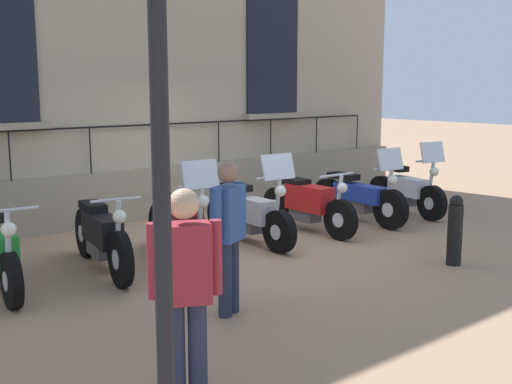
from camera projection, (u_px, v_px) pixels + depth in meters
The scene contains 12 objects.
ground_plane at pixel (241, 241), 9.61m from camera, with size 60.00×60.00×0.00m, color #9E7A5B.
building_facade at pixel (144, 24), 11.10m from camera, with size 0.82×12.31×7.02m.
motorcycle_black at pixel (102, 237), 8.00m from camera, with size 2.17×0.70×1.04m.
motorcycle_maroon at pixel (182, 227), 8.53m from camera, with size 1.96×0.63×1.41m.
motorcycle_silver at pixel (250, 215), 9.42m from camera, with size 2.06×0.65×1.39m.
motorcycle_red at pixel (308, 204), 10.16m from camera, with size 2.10×0.70×1.01m.
motorcycle_blue at pixel (359, 197), 10.90m from camera, with size 2.15×0.63×1.33m.
motorcycle_white at pixel (407, 191), 11.56m from camera, with size 1.94×0.70×1.37m.
lamppost at pixel (159, 87), 3.32m from camera, with size 0.29×0.29×4.50m.
bollard at pixel (455, 230), 8.27m from camera, with size 0.19×0.19×0.93m.
pedestrian_standing at pixel (185, 287), 4.50m from camera, with size 0.36×0.49×1.62m.
pedestrian_walking at pixel (228, 230), 6.40m from camera, with size 0.35×0.49×1.58m.
Camera 1 is at (7.36, -5.77, 2.33)m, focal length 44.68 mm.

